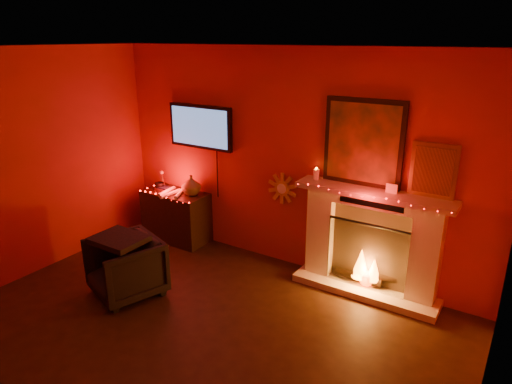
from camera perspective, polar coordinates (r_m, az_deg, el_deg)
room at (r=3.70m, az=-15.22°, el=-4.83°), size 5.00×5.00×5.00m
fireplace at (r=5.26m, az=14.15°, el=-4.90°), size 1.72×0.40×2.18m
tv at (r=6.18m, az=-6.96°, el=8.07°), size 1.00×0.07×1.24m
sunburst_clock at (r=5.68m, az=3.29°, el=0.45°), size 0.40×0.03×0.40m
console_table at (r=6.60m, az=-9.86°, el=-2.68°), size 0.94×0.55×0.99m
armchair at (r=5.39m, az=-15.98°, el=-9.05°), size 0.92×0.93×0.67m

